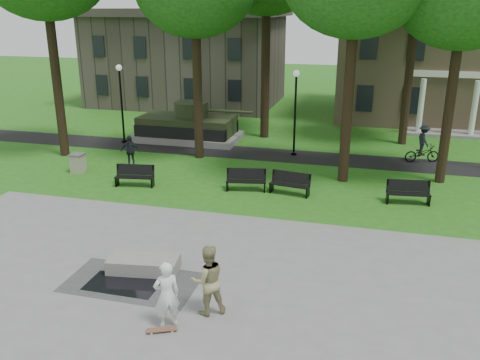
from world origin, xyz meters
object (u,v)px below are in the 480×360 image
object	(u,v)px
concrete_block	(144,264)
skateboarder	(167,295)
park_bench_0	(135,175)
friend_watching	(208,280)
cyclist	(423,147)
trash_bin	(78,163)

from	to	relation	value
concrete_block	skateboarder	size ratio (longest dim) A/B	1.19
skateboarder	park_bench_0	distance (m)	11.45
concrete_block	skateboarder	xyz separation A→B (m)	(1.88, -2.55, 0.70)
friend_watching	park_bench_0	bearing A→B (deg)	-86.53
concrete_block	cyclist	world-z (taller)	cyclist
concrete_block	friend_watching	world-z (taller)	friend_watching
cyclist	park_bench_0	world-z (taller)	cyclist
skateboarder	cyclist	world-z (taller)	cyclist
skateboarder	trash_bin	size ratio (longest dim) A/B	1.93
trash_bin	friend_watching	bearing A→B (deg)	-44.73
cyclist	park_bench_0	size ratio (longest dim) A/B	1.12
concrete_block	park_bench_0	xyz separation A→B (m)	(-3.85, 7.35, 0.28)
friend_watching	cyclist	distance (m)	17.75
skateboarder	friend_watching	bearing A→B (deg)	-168.02
skateboarder	cyclist	distance (m)	18.86
skateboarder	trash_bin	world-z (taller)	skateboarder
skateboarder	park_bench_0	world-z (taller)	skateboarder
skateboarder	trash_bin	distance (m)	14.55
park_bench_0	friend_watching	bearing A→B (deg)	-63.15
friend_watching	cyclist	world-z (taller)	cyclist
park_bench_0	trash_bin	distance (m)	3.89
skateboarder	friend_watching	size ratio (longest dim) A/B	0.93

